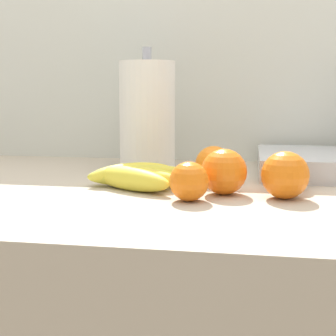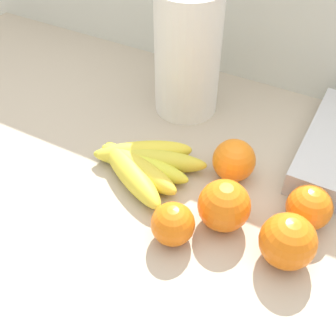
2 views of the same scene
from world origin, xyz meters
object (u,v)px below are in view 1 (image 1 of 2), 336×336
banana_bunch (135,176)px  orange_center (287,171)px  paper_towel_roll (147,116)px  orange_front (214,164)px  orange_far_right (285,175)px  orange_back_left (189,181)px  orange_right (224,172)px

banana_bunch → orange_center: size_ratio=2.92×
paper_towel_roll → banana_bunch: bearing=-84.6°
paper_towel_roll → orange_front: bearing=-41.3°
orange_center → orange_far_right: bearing=-96.6°
orange_far_right → orange_back_left: (-0.15, -0.04, -0.01)m
orange_right → orange_center: 0.13m
banana_bunch → orange_back_left: size_ratio=3.10×
banana_bunch → orange_far_right: size_ratio=2.52×
orange_far_right → orange_back_left: size_ratio=1.23×
orange_far_right → orange_front: orange_far_right is taller
banana_bunch → orange_front: 0.16m
orange_far_right → orange_back_left: bearing=-164.0°
banana_bunch → orange_front: orange_front is taller
banana_bunch → orange_center: orange_center is taller
banana_bunch → orange_right: size_ratio=2.53×
orange_back_left → paper_towel_roll: 0.34m
orange_front → orange_back_left: orange_front is taller
orange_right → orange_front: size_ratio=1.10×
banana_bunch → orange_right: orange_right is taller
orange_right → orange_back_left: bearing=-130.6°
orange_right → orange_far_right: bearing=-9.7°
orange_back_left → paper_towel_roll: (-0.13, 0.30, 0.09)m
orange_right → orange_back_left: (-0.05, -0.06, -0.01)m
orange_front → orange_center: bearing=-16.2°
orange_front → orange_far_right: bearing=-43.1°
orange_front → orange_back_left: (-0.03, -0.16, -0.00)m
orange_right → orange_far_right: (0.10, -0.02, 0.00)m
orange_right → paper_towel_roll: size_ratio=0.29×
orange_front → banana_bunch: bearing=-154.5°
banana_bunch → orange_back_left: (0.11, -0.10, 0.01)m
orange_center → orange_back_left: bearing=-142.9°
paper_towel_roll → orange_center: bearing=-31.3°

